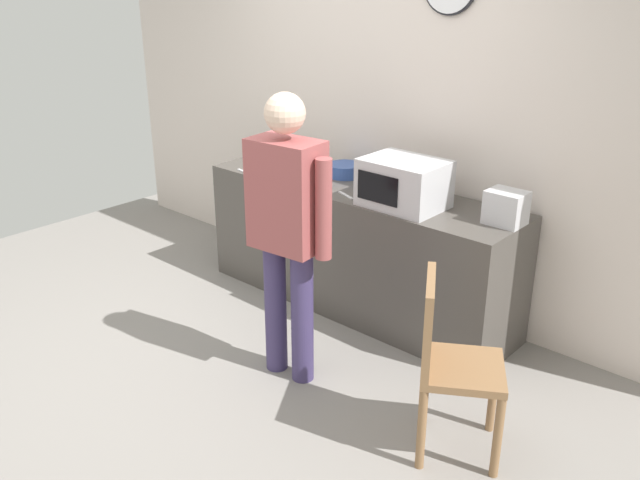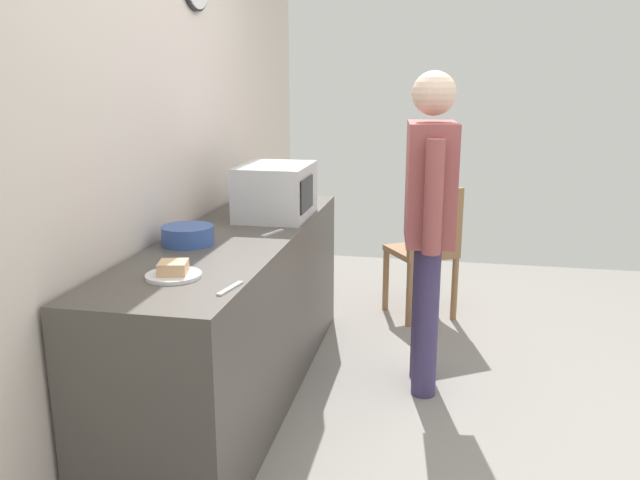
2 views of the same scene
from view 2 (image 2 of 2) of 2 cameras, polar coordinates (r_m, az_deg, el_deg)
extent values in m
plane|color=gray|center=(3.29, 13.36, -16.24)|extent=(6.00, 6.00, 0.00)
cube|color=silver|center=(3.20, -15.38, 7.49)|extent=(5.40, 0.10, 2.60)
cube|color=#4C4742|center=(3.41, -7.37, -6.64)|extent=(2.34, 0.62, 0.88)
cube|color=silver|center=(3.63, -3.98, 4.38)|extent=(0.50, 0.38, 0.30)
cube|color=black|center=(3.52, -1.20, 4.13)|extent=(0.30, 0.01, 0.18)
cylinder|color=white|center=(2.60, -12.95, -3.11)|extent=(0.22, 0.22, 0.01)
cube|color=#DDAE7F|center=(2.59, -12.99, -2.42)|extent=(0.13, 0.13, 0.05)
cylinder|color=#33519E|center=(3.09, -11.73, 0.42)|extent=(0.25, 0.25, 0.09)
cube|color=silver|center=(4.27, -3.63, 5.16)|extent=(0.22, 0.18, 0.20)
cube|color=silver|center=(3.26, -4.28, 0.64)|extent=(0.17, 0.08, 0.01)
cube|color=silver|center=(2.41, -8.03, -4.29)|extent=(0.17, 0.05, 0.01)
cylinder|color=#3D335F|center=(3.60, 9.24, -6.08)|extent=(0.13, 0.13, 0.82)
cylinder|color=#3D335F|center=(3.41, 9.44, -7.24)|extent=(0.13, 0.13, 0.82)
cube|color=#9E4C4C|center=(3.32, 9.83, 5.04)|extent=(0.42, 0.28, 0.62)
cylinder|color=#9E4C4C|center=(3.57, 9.54, 5.18)|extent=(0.09, 0.09, 0.55)
cylinder|color=#9E4C4C|center=(3.08, 10.12, 3.75)|extent=(0.09, 0.09, 0.55)
sphere|color=beige|center=(3.28, 10.16, 12.79)|extent=(0.22, 0.22, 0.22)
cylinder|color=olive|center=(4.85, 9.67, -3.09)|extent=(0.04, 0.04, 0.45)
cylinder|color=olive|center=(4.69, 5.90, -3.57)|extent=(0.04, 0.04, 0.45)
cylinder|color=olive|center=(4.56, 11.92, -4.30)|extent=(0.04, 0.04, 0.45)
cylinder|color=olive|center=(4.39, 7.98, -4.87)|extent=(0.04, 0.04, 0.45)
cube|color=olive|center=(4.55, 8.99, -1.00)|extent=(0.55, 0.55, 0.04)
cube|color=olive|center=(4.34, 10.28, 1.55)|extent=(0.25, 0.36, 0.45)
camera|label=1|loc=(6.29, 35.72, 17.68)|focal=38.32mm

